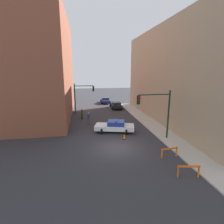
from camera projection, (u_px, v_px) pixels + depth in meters
ground_plane at (117, 148)px, 17.05m from camera, size 120.00×120.00×0.00m
sidewalk_right at (175, 143)px, 18.05m from camera, size 2.40×44.00×0.12m
building_corner_left at (23, 68)px, 26.75m from camera, size 14.00×20.00×15.33m
building_right at (197, 75)px, 25.37m from camera, size 12.00×28.00×13.43m
traffic_light_near at (159, 108)px, 18.30m from camera, size 3.64×0.35×5.20m
traffic_light_far at (81, 94)px, 30.03m from camera, size 3.44×0.35×5.20m
police_car at (115, 126)px, 21.28m from camera, size 5.02×3.08×1.52m
parked_car_near at (116, 105)px, 34.68m from camera, size 2.32×4.33×1.31m
parked_car_mid at (105, 100)px, 40.50m from camera, size 2.41×4.38×1.31m
pedestrian_crossing at (89, 118)px, 24.47m from camera, size 0.44×0.44×1.66m
pedestrian_corner at (82, 114)px, 26.91m from camera, size 0.48×0.48×1.66m
barrier_front at (189, 169)px, 12.17m from camera, size 1.59×0.40×0.90m
barrier_mid at (169, 151)px, 14.94m from camera, size 1.60×0.33×0.90m
traffic_cone at (124, 136)px, 19.14m from camera, size 0.36×0.36×0.66m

